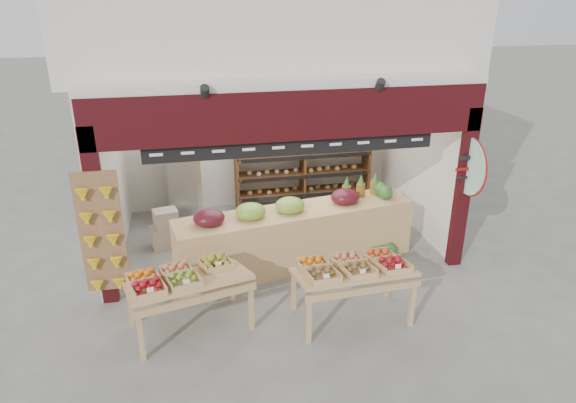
{
  "coord_description": "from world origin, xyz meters",
  "views": [
    {
      "loc": [
        -1.48,
        -7.9,
        4.28
      ],
      "look_at": [
        0.09,
        -0.2,
        1.0
      ],
      "focal_mm": 32.0,
      "sensor_mm": 36.0,
      "label": 1
    }
  ],
  "objects_px": {
    "cardboard_stack": "(178,230)",
    "refrigerator": "(182,181)",
    "back_shelving": "(303,157)",
    "display_table_left": "(180,279)",
    "display_table_right": "(353,268)",
    "mid_counter": "(295,235)",
    "watermelon_pile": "(374,244)"
  },
  "relations": [
    {
      "from": "refrigerator",
      "to": "cardboard_stack",
      "type": "height_order",
      "value": "refrigerator"
    },
    {
      "from": "mid_counter",
      "to": "display_table_left",
      "type": "distance_m",
      "value": 2.34
    },
    {
      "from": "mid_counter",
      "to": "watermelon_pile",
      "type": "distance_m",
      "value": 1.45
    },
    {
      "from": "mid_counter",
      "to": "display_table_left",
      "type": "bearing_deg",
      "value": -142.55
    },
    {
      "from": "mid_counter",
      "to": "watermelon_pile",
      "type": "bearing_deg",
      "value": 2.26
    },
    {
      "from": "watermelon_pile",
      "to": "refrigerator",
      "type": "bearing_deg",
      "value": 145.43
    },
    {
      "from": "display_table_left",
      "to": "watermelon_pile",
      "type": "xyz_separation_m",
      "value": [
        3.26,
        1.47,
        -0.56
      ]
    },
    {
      "from": "mid_counter",
      "to": "back_shelving",
      "type": "bearing_deg",
      "value": 74.06
    },
    {
      "from": "mid_counter",
      "to": "watermelon_pile",
      "type": "xyz_separation_m",
      "value": [
        1.41,
        0.06,
        -0.32
      ]
    },
    {
      "from": "back_shelving",
      "to": "mid_counter",
      "type": "bearing_deg",
      "value": -105.94
    },
    {
      "from": "back_shelving",
      "to": "display_table_left",
      "type": "height_order",
      "value": "back_shelving"
    },
    {
      "from": "back_shelving",
      "to": "cardboard_stack",
      "type": "relative_size",
      "value": 2.65
    },
    {
      "from": "refrigerator",
      "to": "watermelon_pile",
      "type": "distance_m",
      "value": 3.9
    },
    {
      "from": "back_shelving",
      "to": "cardboard_stack",
      "type": "height_order",
      "value": "back_shelving"
    },
    {
      "from": "mid_counter",
      "to": "display_table_left",
      "type": "height_order",
      "value": "mid_counter"
    },
    {
      "from": "back_shelving",
      "to": "cardboard_stack",
      "type": "bearing_deg",
      "value": -153.87
    },
    {
      "from": "display_table_left",
      "to": "display_table_right",
      "type": "xyz_separation_m",
      "value": [
        2.3,
        -0.21,
        0.01
      ]
    },
    {
      "from": "refrigerator",
      "to": "display_table_right",
      "type": "distance_m",
      "value": 4.46
    },
    {
      "from": "mid_counter",
      "to": "display_table_right",
      "type": "relative_size",
      "value": 2.49
    },
    {
      "from": "cardboard_stack",
      "to": "mid_counter",
      "type": "xyz_separation_m",
      "value": [
        1.9,
        -1.18,
        0.28
      ]
    },
    {
      "from": "mid_counter",
      "to": "display_table_left",
      "type": "xyz_separation_m",
      "value": [
        -1.85,
        -1.42,
        0.24
      ]
    },
    {
      "from": "display_table_left",
      "to": "display_table_right",
      "type": "relative_size",
      "value": 1.08
    },
    {
      "from": "display_table_left",
      "to": "watermelon_pile",
      "type": "relative_size",
      "value": 2.36
    },
    {
      "from": "cardboard_stack",
      "to": "refrigerator",
      "type": "bearing_deg",
      "value": 83.0
    },
    {
      "from": "mid_counter",
      "to": "refrigerator",
      "type": "bearing_deg",
      "value": 128.22
    },
    {
      "from": "display_table_right",
      "to": "watermelon_pile",
      "type": "xyz_separation_m",
      "value": [
        0.96,
        1.68,
        -0.58
      ]
    },
    {
      "from": "back_shelving",
      "to": "cardboard_stack",
      "type": "distance_m",
      "value": 3.0
    },
    {
      "from": "display_table_left",
      "to": "display_table_right",
      "type": "bearing_deg",
      "value": -5.23
    },
    {
      "from": "back_shelving",
      "to": "display_table_right",
      "type": "height_order",
      "value": "back_shelving"
    },
    {
      "from": "watermelon_pile",
      "to": "display_table_left",
      "type": "bearing_deg",
      "value": -155.68
    },
    {
      "from": "display_table_left",
      "to": "display_table_right",
      "type": "distance_m",
      "value": 2.31
    },
    {
      "from": "display_table_right",
      "to": "mid_counter",
      "type": "bearing_deg",
      "value": 105.29
    }
  ]
}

